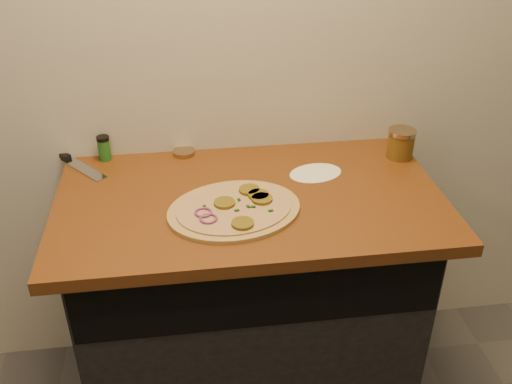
{
  "coord_description": "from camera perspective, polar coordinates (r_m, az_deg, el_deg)",
  "views": [
    {
      "loc": [
        -0.19,
        -0.08,
        1.82
      ],
      "look_at": [
        0.01,
        1.35,
        0.95
      ],
      "focal_mm": 40.0,
      "sensor_mm": 36.0,
      "label": 1
    }
  ],
  "objects": [
    {
      "name": "cabinet",
      "position": [
        2.08,
        -0.67,
        -10.93
      ],
      "size": [
        1.1,
        0.6,
        0.86
      ],
      "primitive_type": "cube",
      "color": "black",
      "rests_on": "ground"
    },
    {
      "name": "countertop",
      "position": [
        1.79,
        -0.64,
        -0.8
      ],
      "size": [
        1.2,
        0.7,
        0.04
      ],
      "primitive_type": "cube",
      "color": "brown",
      "rests_on": "cabinet"
    },
    {
      "name": "pizza",
      "position": [
        1.69,
        -2.14,
        -1.7
      ],
      "size": [
        0.47,
        0.47,
        0.03
      ],
      "color": "tan",
      "rests_on": "countertop"
    },
    {
      "name": "chefs_knife",
      "position": [
        2.06,
        -18.09,
        3.05
      ],
      "size": [
        0.23,
        0.27,
        0.02
      ],
      "color": "#B7BAC1",
      "rests_on": "countertop"
    },
    {
      "name": "mason_jar_lid",
      "position": [
        2.02,
        -7.22,
        3.95
      ],
      "size": [
        0.09,
        0.09,
        0.02
      ],
      "primitive_type": "cylinder",
      "rotation": [
        0.0,
        0.0,
        -0.12
      ],
      "color": "#9F845C",
      "rests_on": "countertop"
    },
    {
      "name": "salsa_jar",
      "position": [
        2.04,
        14.28,
        4.74
      ],
      "size": [
        0.09,
        0.09,
        0.1
      ],
      "color": "maroon",
      "rests_on": "countertop"
    },
    {
      "name": "spice_shaker",
      "position": [
        2.03,
        -14.95,
        4.28
      ],
      "size": [
        0.04,
        0.04,
        0.09
      ],
      "color": "#226520",
      "rests_on": "countertop"
    },
    {
      "name": "flour_spill",
      "position": [
        1.9,
        5.97,
        1.9
      ],
      "size": [
        0.22,
        0.22,
        0.0
      ],
      "primitive_type": "cylinder",
      "rotation": [
        0.0,
        0.0,
        0.26
      ],
      "color": "white",
      "rests_on": "countertop"
    }
  ]
}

